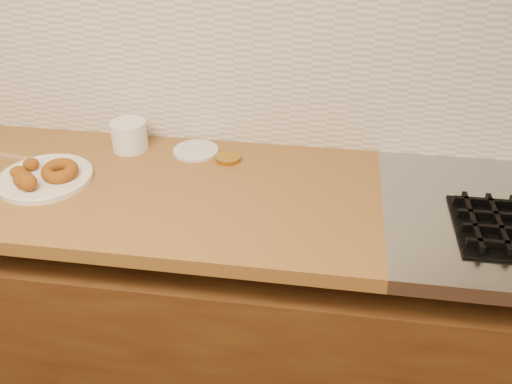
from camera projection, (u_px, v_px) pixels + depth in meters
base_cabinet at (206, 321)px, 1.76m from camera, size 3.60×0.60×0.77m
backsplash at (215, 46)px, 1.57m from camera, size 3.60×0.02×0.60m
donut_plate at (45, 178)px, 1.51m from camera, size 0.26×0.26×0.01m
ring_donut at (59, 171)px, 1.50m from camera, size 0.12×0.13×0.05m
fried_dough_chunks at (25, 177)px, 1.46m from camera, size 0.12×0.16×0.05m
plastic_tub at (129, 136)px, 1.65m from camera, size 0.13×0.13×0.09m
tub_lid at (196, 151)px, 1.66m from camera, size 0.14×0.14×0.01m
brass_jar_lid at (228, 158)px, 1.61m from camera, size 0.09×0.09×0.01m
wooden_utensil at (12, 158)px, 1.62m from camera, size 0.16×0.04×0.01m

